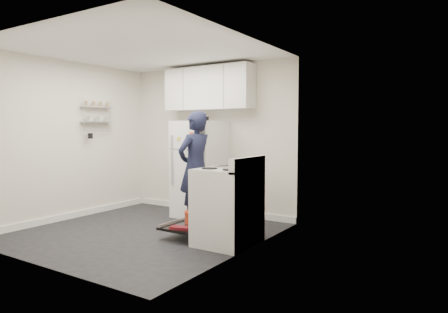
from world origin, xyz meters
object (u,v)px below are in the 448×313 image
Objects in this scene: open_oven_door at (193,221)px; person at (195,168)px; electric_range at (227,207)px; refrigerator at (200,169)px.

person reaches higher than open_oven_door.
person is at bearing 123.47° from open_oven_door.
refrigerator is at bearing 137.90° from electric_range.
refrigerator is 0.53m from person.
electric_range is at bearing 69.43° from person.
refrigerator is 0.96× the size of person.
open_oven_door is 0.96m from person.
person reaches higher than electric_range.
electric_range reaches higher than open_oven_door.
person is (-0.38, 0.58, 0.65)m from open_oven_door.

